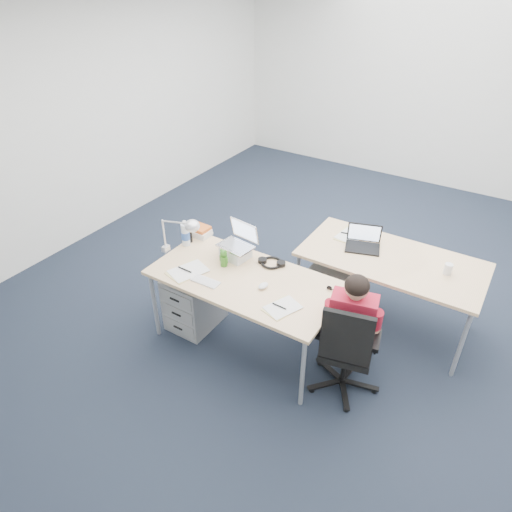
{
  "coord_description": "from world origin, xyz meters",
  "views": [
    {
      "loc": [
        1.49,
        -3.55,
        2.98
      ],
      "look_at": [
        -0.24,
        -0.82,
        0.85
      ],
      "focal_mm": 32.0,
      "sensor_mm": 36.0,
      "label": 1
    }
  ],
  "objects_px": {
    "computer_mouse": "(263,286)",
    "book_stack": "(200,231)",
    "bear_figurine": "(224,258)",
    "headphones": "(272,262)",
    "water_bottle": "(185,233)",
    "cordless_phone": "(190,235)",
    "drawer_pedestal_near": "(195,299)",
    "silver_laptop": "(235,242)",
    "far_cup": "(448,269)",
    "dark_laptop": "(364,238)",
    "desk_far": "(391,262)",
    "seated_person": "(352,324)",
    "desk_lamp": "(175,234)",
    "drawer_pedestal_far": "(334,288)",
    "sunglasses": "(333,289)",
    "office_chair": "(344,364)",
    "desk_near": "(245,282)",
    "wireless_keyboard": "(206,281)",
    "can_koozie": "(233,254)"
  },
  "relations": [
    {
      "from": "water_bottle",
      "to": "cordless_phone",
      "type": "relative_size",
      "value": 1.63
    },
    {
      "from": "desk_near",
      "to": "silver_laptop",
      "type": "bearing_deg",
      "value": 138.11
    },
    {
      "from": "drawer_pedestal_near",
      "to": "seated_person",
      "type": "bearing_deg",
      "value": 6.38
    },
    {
      "from": "drawer_pedestal_far",
      "to": "sunglasses",
      "type": "distance_m",
      "value": 0.8
    },
    {
      "from": "office_chair",
      "to": "cordless_phone",
      "type": "bearing_deg",
      "value": 159.34
    },
    {
      "from": "desk_far",
      "to": "computer_mouse",
      "type": "relative_size",
      "value": 15.76
    },
    {
      "from": "bear_figurine",
      "to": "sunglasses",
      "type": "height_order",
      "value": "bear_figurine"
    },
    {
      "from": "drawer_pedestal_near",
      "to": "wireless_keyboard",
      "type": "height_order",
      "value": "wireless_keyboard"
    },
    {
      "from": "water_bottle",
      "to": "seated_person",
      "type": "bearing_deg",
      "value": -0.24
    },
    {
      "from": "desk_near",
      "to": "office_chair",
      "type": "bearing_deg",
      "value": -0.99
    },
    {
      "from": "water_bottle",
      "to": "drawer_pedestal_near",
      "type": "bearing_deg",
      "value": -41.62
    },
    {
      "from": "desk_lamp",
      "to": "silver_laptop",
      "type": "bearing_deg",
      "value": 44.86
    },
    {
      "from": "seated_person",
      "to": "desk_lamp",
      "type": "height_order",
      "value": "desk_lamp"
    },
    {
      "from": "water_bottle",
      "to": "desk_lamp",
      "type": "xyz_separation_m",
      "value": [
        0.04,
        -0.18,
        0.09
      ]
    },
    {
      "from": "desk_near",
      "to": "headphones",
      "type": "xyz_separation_m",
      "value": [
        0.09,
        0.3,
        0.07
      ]
    },
    {
      "from": "desk_lamp",
      "to": "seated_person",
      "type": "bearing_deg",
      "value": 22.55
    },
    {
      "from": "drawer_pedestal_far",
      "to": "wireless_keyboard",
      "type": "height_order",
      "value": "wireless_keyboard"
    },
    {
      "from": "office_chair",
      "to": "seated_person",
      "type": "relative_size",
      "value": 0.84
    },
    {
      "from": "drawer_pedestal_far",
      "to": "far_cup",
      "type": "xyz_separation_m",
      "value": [
        0.93,
        0.12,
        0.5
      ]
    },
    {
      "from": "headphones",
      "to": "sunglasses",
      "type": "distance_m",
      "value": 0.61
    },
    {
      "from": "drawer_pedestal_far",
      "to": "sunglasses",
      "type": "relative_size",
      "value": 5.35
    },
    {
      "from": "book_stack",
      "to": "dark_laptop",
      "type": "bearing_deg",
      "value": 23.24
    },
    {
      "from": "sunglasses",
      "to": "desk_lamp",
      "type": "height_order",
      "value": "desk_lamp"
    },
    {
      "from": "desk_far",
      "to": "far_cup",
      "type": "relative_size",
      "value": 16.54
    },
    {
      "from": "drawer_pedestal_far",
      "to": "desk_lamp",
      "type": "relative_size",
      "value": 1.26
    },
    {
      "from": "silver_laptop",
      "to": "headphones",
      "type": "bearing_deg",
      "value": 21.59
    },
    {
      "from": "desk_near",
      "to": "drawer_pedestal_far",
      "type": "distance_m",
      "value": 1.05
    },
    {
      "from": "drawer_pedestal_far",
      "to": "bear_figurine",
      "type": "distance_m",
      "value": 1.2
    },
    {
      "from": "desk_lamp",
      "to": "wireless_keyboard",
      "type": "bearing_deg",
      "value": -5.37
    },
    {
      "from": "wireless_keyboard",
      "to": "water_bottle",
      "type": "distance_m",
      "value": 0.64
    },
    {
      "from": "computer_mouse",
      "to": "book_stack",
      "type": "relative_size",
      "value": 0.5
    },
    {
      "from": "drawer_pedestal_near",
      "to": "far_cup",
      "type": "relative_size",
      "value": 5.69
    },
    {
      "from": "computer_mouse",
      "to": "sunglasses",
      "type": "height_order",
      "value": "computer_mouse"
    },
    {
      "from": "can_koozie",
      "to": "book_stack",
      "type": "relative_size",
      "value": 0.59
    },
    {
      "from": "bear_figurine",
      "to": "book_stack",
      "type": "height_order",
      "value": "bear_figurine"
    },
    {
      "from": "seated_person",
      "to": "bear_figurine",
      "type": "relative_size",
      "value": 6.63
    },
    {
      "from": "bear_figurine",
      "to": "cordless_phone",
      "type": "height_order",
      "value": "bear_figurine"
    },
    {
      "from": "drawer_pedestal_near",
      "to": "cordless_phone",
      "type": "distance_m",
      "value": 0.61
    },
    {
      "from": "sunglasses",
      "to": "desk_far",
      "type": "bearing_deg",
      "value": 70.89
    },
    {
      "from": "silver_laptop",
      "to": "far_cup",
      "type": "xyz_separation_m",
      "value": [
        1.66,
        0.75,
        -0.11
      ]
    },
    {
      "from": "wireless_keyboard",
      "to": "headphones",
      "type": "distance_m",
      "value": 0.61
    },
    {
      "from": "water_bottle",
      "to": "cordless_phone",
      "type": "height_order",
      "value": "water_bottle"
    },
    {
      "from": "water_bottle",
      "to": "far_cup",
      "type": "relative_size",
      "value": 2.58
    },
    {
      "from": "office_chair",
      "to": "silver_laptop",
      "type": "distance_m",
      "value": 1.37
    },
    {
      "from": "headphones",
      "to": "dark_laptop",
      "type": "bearing_deg",
      "value": 33.61
    },
    {
      "from": "drawer_pedestal_far",
      "to": "far_cup",
      "type": "distance_m",
      "value": 1.07
    },
    {
      "from": "desk_near",
      "to": "can_koozie",
      "type": "xyz_separation_m",
      "value": [
        -0.24,
        0.16,
        0.11
      ]
    },
    {
      "from": "headphones",
      "to": "water_bottle",
      "type": "relative_size",
      "value": 0.99
    },
    {
      "from": "computer_mouse",
      "to": "bear_figurine",
      "type": "bearing_deg",
      "value": 175.71
    },
    {
      "from": "office_chair",
      "to": "drawer_pedestal_far",
      "type": "relative_size",
      "value": 1.67
    }
  ]
}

